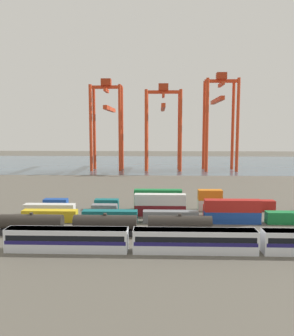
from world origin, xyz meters
name	(u,v)px	position (x,y,z in m)	size (l,w,h in m)	color
ground_plane	(179,190)	(0.00, 40.00, 0.00)	(420.00, 420.00, 0.00)	#5B564C
harbour_water	(170,163)	(0.00, 132.35, 0.00)	(400.00, 110.00, 0.01)	#475B6B
passenger_train	(195,240)	(-0.94, -18.82, 2.14)	(63.25, 3.14, 3.90)	silver
freight_tank_row	(105,225)	(-17.28, -9.76, 2.00)	(41.05, 2.81, 4.27)	#232326
shipping_container_0	(50,216)	(-31.10, -0.37, 1.30)	(12.10, 2.44, 2.60)	gold
shipping_container_1	(110,216)	(-17.69, -0.37, 1.30)	(12.10, 2.44, 2.60)	#146066
shipping_container_2	(171,217)	(-4.29, -0.37, 1.30)	(12.10, 2.44, 2.60)	slate
shipping_container_3	(232,217)	(9.11, -0.37, 1.30)	(12.10, 2.44, 2.60)	#1C4299
shipping_container_4	(232,206)	(9.11, -0.37, 3.90)	(12.10, 2.44, 2.60)	#AD211C
shipping_container_5	(294,218)	(22.51, -0.37, 1.30)	(12.10, 2.44, 2.60)	#197538
shipping_container_6	(49,209)	(-33.15, 5.72, 1.30)	(12.10, 2.44, 2.60)	silver
shipping_container_7	(104,210)	(-19.86, 5.72, 1.30)	(6.04, 2.44, 2.60)	slate
shipping_container_8	(160,210)	(-6.58, 5.72, 1.30)	(12.10, 2.44, 2.60)	maroon
shipping_container_9	(160,199)	(-6.58, 5.72, 3.90)	(12.10, 2.44, 2.60)	silver
shipping_container_10	(216,211)	(6.70, 5.72, 1.30)	(6.04, 2.44, 2.60)	#AD211C
shipping_container_11	(56,204)	(-33.45, 11.81, 1.30)	(6.04, 2.44, 2.60)	#1C4299
shipping_container_12	(107,204)	(-20.27, 11.81, 1.30)	(6.04, 2.44, 2.60)	#146066
shipping_container_13	(158,205)	(-7.09, 11.81, 1.30)	(12.10, 2.44, 2.60)	#197538
shipping_container_14	(158,195)	(-7.09, 11.81, 3.90)	(12.10, 2.44, 2.60)	#197538
shipping_container_15	(210,205)	(6.09, 11.81, 1.30)	(6.04, 2.44, 2.60)	silver
shipping_container_16	(210,195)	(6.09, 11.81, 3.90)	(6.04, 2.44, 2.60)	orange
shipping_container_17	(262,205)	(19.27, 11.81, 1.30)	(6.04, 2.44, 2.60)	#AD211C
gantry_crane_west	(107,116)	(-32.96, 100.46, 26.95)	(15.88, 33.46, 45.12)	red
gantry_crane_central	(163,117)	(-4.75, 101.42, 26.49)	(18.15, 39.25, 42.64)	red
gantry_crane_east	(220,112)	(23.47, 100.24, 28.96)	(16.19, 33.53, 47.81)	red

